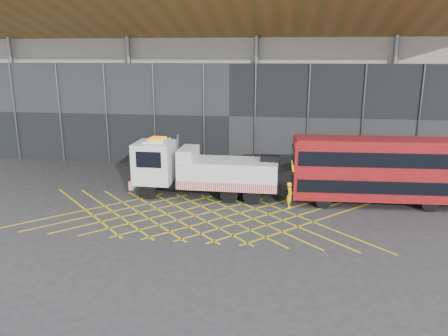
# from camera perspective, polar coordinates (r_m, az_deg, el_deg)

# --- Properties ---
(ground_plane) EXTENTS (120.00, 120.00, 0.00)m
(ground_plane) POSITION_cam_1_polar(r_m,az_deg,el_deg) (24.68, -7.45, -6.02)
(ground_plane) COLOR #29292C
(road_markings) EXTENTS (19.96, 7.16, 0.01)m
(road_markings) POSITION_cam_1_polar(r_m,az_deg,el_deg) (24.31, -3.80, -6.23)
(road_markings) COLOR gold
(road_markings) RESTS_ON ground_plane
(construction_building) EXTENTS (55.00, 23.97, 18.00)m
(construction_building) POSITION_cam_1_polar(r_m,az_deg,el_deg) (40.86, 1.96, 15.05)
(construction_building) COLOR gray
(construction_building) RESTS_ON ground_plane
(recovery_truck) EXTENTS (10.60, 2.61, 3.70)m
(recovery_truck) POSITION_cam_1_polar(r_m,az_deg,el_deg) (27.13, -3.14, -0.22)
(recovery_truck) COLOR black
(recovery_truck) RESTS_ON ground_plane
(bus_towed) EXTENTS (9.86, 2.80, 3.96)m
(bus_towed) POSITION_cam_1_polar(r_m,az_deg,el_deg) (26.95, 19.32, -0.06)
(bus_towed) COLOR maroon
(bus_towed) RESTS_ON ground_plane
(worker) EXTENTS (0.37, 0.56, 1.53)m
(worker) POSITION_cam_1_polar(r_m,az_deg,el_deg) (25.58, 8.58, -3.51)
(worker) COLOR yellow
(worker) RESTS_ON ground_plane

